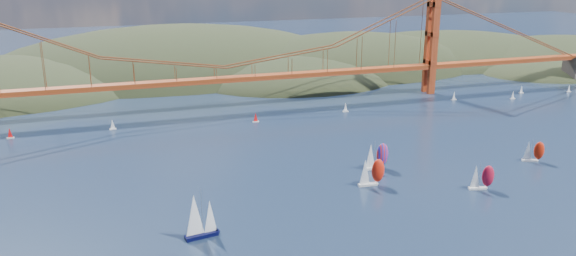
% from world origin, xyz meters
% --- Properties ---
extents(headlands, '(725.00, 225.00, 96.00)m').
position_xyz_m(headlands, '(44.95, 278.29, -12.46)').
color(headlands, black).
rests_on(headlands, ground).
extents(bridge, '(552.00, 12.00, 55.00)m').
position_xyz_m(bridge, '(-1.75, 180.00, 32.23)').
color(bridge, '#8C3411').
rests_on(bridge, ground).
extents(sloop_navy, '(9.71, 6.02, 14.55)m').
position_xyz_m(sloop_navy, '(-37.20, 43.35, 6.42)').
color(sloop_navy, black).
rests_on(sloop_navy, ground).
extents(racer_0, '(9.30, 3.94, 10.58)m').
position_xyz_m(racer_0, '(24.90, 62.68, 5.00)').
color(racer_0, silver).
rests_on(racer_0, ground).
extents(racer_1, '(8.53, 4.83, 9.56)m').
position_xyz_m(racer_1, '(58.54, 47.97, 4.52)').
color(racer_1, white).
rests_on(racer_1, ground).
extents(racer_2, '(8.05, 5.63, 9.02)m').
position_xyz_m(racer_2, '(94.63, 64.91, 4.26)').
color(racer_2, white).
rests_on(racer_2, ground).
extents(racer_rwb, '(9.45, 3.82, 10.90)m').
position_xyz_m(racer_rwb, '(33.89, 76.64, 5.15)').
color(racer_rwb, white).
rests_on(racer_rwb, ground).
extents(distant_boat_2, '(3.00, 2.00, 4.70)m').
position_xyz_m(distant_boat_2, '(-99.79, 159.77, 2.41)').
color(distant_boat_2, silver).
rests_on(distant_boat_2, ground).
extents(distant_boat_3, '(3.00, 2.00, 4.70)m').
position_xyz_m(distant_boat_3, '(-57.18, 159.64, 2.41)').
color(distant_boat_3, silver).
rests_on(distant_boat_3, ground).
extents(distant_boat_4, '(3.00, 2.00, 4.70)m').
position_xyz_m(distant_boat_4, '(123.79, 159.44, 2.41)').
color(distant_boat_4, silver).
rests_on(distant_boat_4, ground).
extents(distant_boat_5, '(3.00, 2.00, 4.70)m').
position_xyz_m(distant_boat_5, '(156.14, 151.00, 2.41)').
color(distant_boat_5, silver).
rests_on(distant_boat_5, ground).
extents(distant_boat_6, '(3.00, 2.00, 4.70)m').
position_xyz_m(distant_boat_6, '(170.26, 160.92, 2.41)').
color(distant_boat_6, silver).
rests_on(distant_boat_6, ground).
extents(distant_boat_7, '(3.00, 2.00, 4.70)m').
position_xyz_m(distant_boat_7, '(199.00, 154.78, 2.41)').
color(distant_boat_7, silver).
rests_on(distant_boat_7, ground).
extents(distant_boat_8, '(3.00, 2.00, 4.70)m').
position_xyz_m(distant_boat_8, '(56.44, 154.99, 2.41)').
color(distant_boat_8, silver).
rests_on(distant_boat_8, ground).
extents(distant_boat_9, '(3.00, 2.00, 4.70)m').
position_xyz_m(distant_boat_9, '(7.97, 150.90, 2.41)').
color(distant_boat_9, silver).
rests_on(distant_boat_9, ground).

